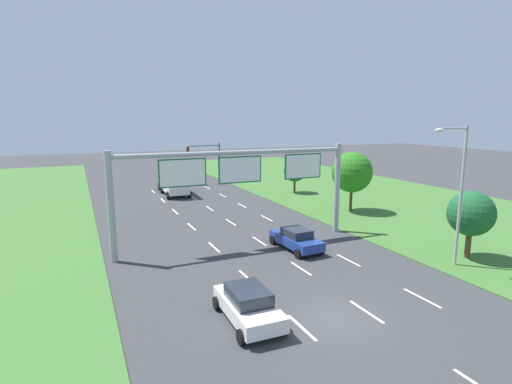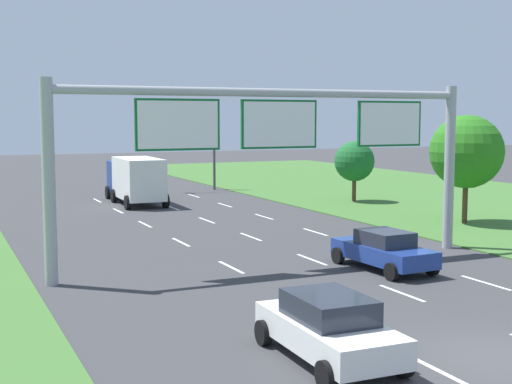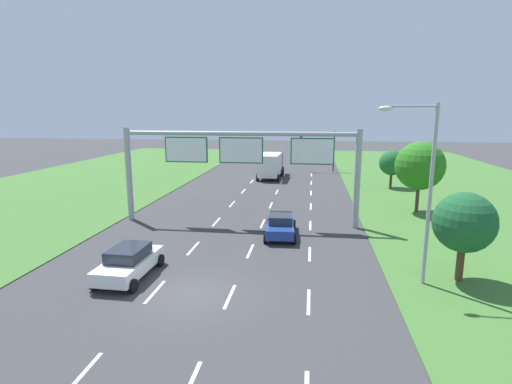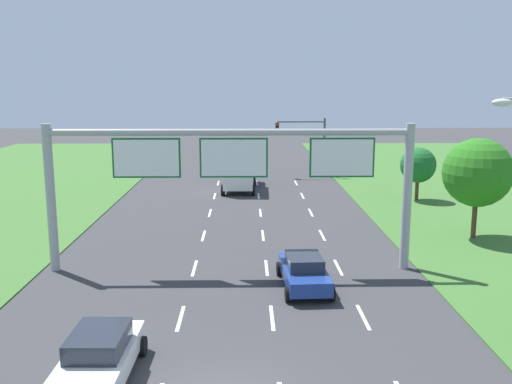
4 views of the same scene
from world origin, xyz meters
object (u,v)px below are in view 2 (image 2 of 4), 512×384
object	(u,v)px
box_truck	(135,178)
car_lead_silver	(384,250)
car_near_red	(329,327)
roadside_tree_mid	(466,152)
traffic_light_mast	(191,141)
roadside_tree_far	(354,161)
sign_gantry	(278,137)

from	to	relation	value
box_truck	car_lead_silver	bearing A→B (deg)	-81.08
car_near_red	roadside_tree_mid	bearing A→B (deg)	42.95
traffic_light_mast	roadside_tree_mid	distance (m)	23.70
roadside_tree_far	traffic_light_mast	bearing A→B (deg)	122.82
traffic_light_mast	roadside_tree_far	xyz separation A→B (m)	(7.49, -11.61, -1.13)
car_lead_silver	roadside_tree_far	world-z (taller)	roadside_tree_far
car_near_red	car_lead_silver	bearing A→B (deg)	49.65
car_lead_silver	roadside_tree_far	size ratio (longest dim) A/B	1.10
box_truck	roadside_tree_mid	xyz separation A→B (m)	(13.65, -16.16, 2.19)
traffic_light_mast	roadside_tree_mid	size ratio (longest dim) A/B	0.96
car_lead_silver	box_truck	bearing A→B (deg)	94.33
traffic_light_mast	roadside_tree_far	bearing A→B (deg)	-57.18
roadside_tree_mid	car_lead_silver	bearing A→B (deg)	-143.54
traffic_light_mast	box_truck	bearing A→B (deg)	-134.01
roadside_tree_far	sign_gantry	bearing A→B (deg)	-130.25
box_truck	roadside_tree_mid	size ratio (longest dim) A/B	1.32
roadside_tree_mid	sign_gantry	bearing A→B (deg)	-159.10
sign_gantry	roadside_tree_far	world-z (taller)	sign_gantry
box_truck	traffic_light_mast	world-z (taller)	traffic_light_mast
car_near_red	sign_gantry	distance (m)	11.83
car_near_red	box_truck	world-z (taller)	box_truck
car_near_red	roadside_tree_mid	distance (m)	23.66
traffic_light_mast	car_lead_silver	bearing A→B (deg)	-95.64
box_truck	traffic_light_mast	bearing A→B (deg)	47.56
sign_gantry	box_truck	bearing A→B (deg)	89.89
car_near_red	traffic_light_mast	xyz separation A→B (m)	(9.92, 38.10, 3.07)
box_truck	traffic_light_mast	xyz separation A→B (m)	(6.08, 6.30, 2.20)
sign_gantry	car_lead_silver	bearing A→B (deg)	-39.42
car_lead_silver	roadside_tree_far	bearing A→B (deg)	57.65
roadside_tree_mid	roadside_tree_far	size ratio (longest dim) A/B	1.42
roadside_tree_mid	box_truck	bearing A→B (deg)	130.18
box_truck	sign_gantry	distance (m)	21.64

